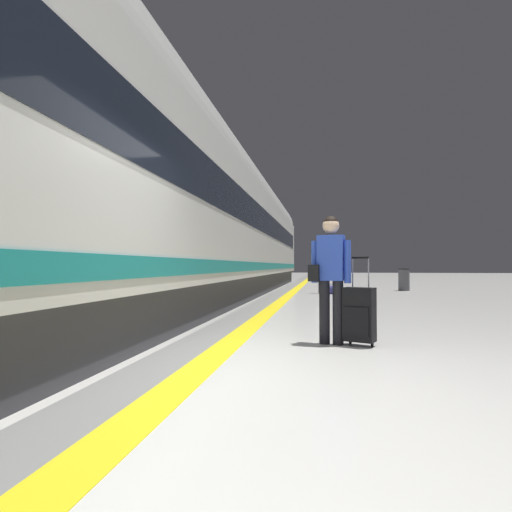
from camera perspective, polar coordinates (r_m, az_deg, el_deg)
The scene contains 9 objects.
ground_plane at distance 4.39m, azimuth 2.14°, elevation -14.68°, with size 120.00×120.00×0.00m, color silver.
safety_line_strip at distance 14.32m, azimuth 4.23°, elevation -5.36°, with size 0.36×80.00×0.01m, color yellow.
tactile_edge_band at distance 14.36m, azimuth 2.70°, elevation -5.35°, with size 0.73×80.00×0.01m, color slate.
high_speed_train at distance 11.99m, azimuth -7.64°, elevation 5.84°, with size 2.94×35.07×4.97m.
traveller_foreground at distance 5.62m, azimuth 9.82°, elevation -1.84°, with size 0.55×0.30×1.66m.
rolling_suitcase_foreground at distance 5.60m, azimuth 13.61°, elevation -7.58°, with size 0.44×0.35×1.13m.
passenger_near at distance 15.88m, azimuth 8.90°, elevation -1.39°, with size 0.53×0.25×1.70m.
duffel_bag_near at distance 15.66m, azimuth 10.08°, elevation -4.45°, with size 0.44×0.26×0.36m.
waste_bin at distance 18.47m, azimuth 19.13°, elevation -2.97°, with size 0.46×0.46×0.91m.
Camera 1 is at (0.52, -4.23, 1.01)m, focal length 29.98 mm.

